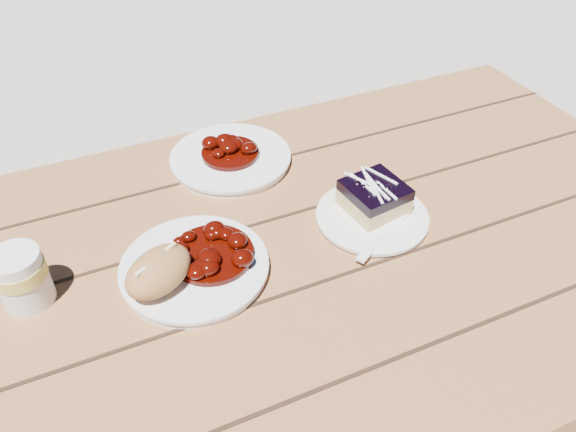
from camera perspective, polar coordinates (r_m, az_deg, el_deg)
name	(u,v)px	position (r m, az deg, el deg)	size (l,w,h in m)	color
picnic_table	(130,373)	(0.97, -15.76, -15.06)	(2.00, 1.55, 0.75)	brown
main_plate	(195,268)	(0.86, -9.45, -5.26)	(0.22, 0.22, 0.02)	white
goulash_stew	(211,247)	(0.85, -7.82, -3.10)	(0.13, 0.13, 0.04)	#3A0702
bread_roll	(159,271)	(0.81, -13.02, -5.48)	(0.11, 0.07, 0.06)	#A97541
dessert_plate	(372,217)	(0.95, 8.52, -0.14)	(0.18, 0.18, 0.01)	white
blueberry_cake	(374,197)	(0.94, 8.76, 1.97)	(0.10, 0.10, 0.05)	tan
fork_dessert	(379,238)	(0.90, 9.25, -2.22)	(0.03, 0.16, 0.01)	white
second_plate	(231,159)	(1.07, -5.84, 5.78)	(0.22, 0.22, 0.02)	white
second_stew	(230,146)	(1.06, -5.94, 7.07)	(0.11, 0.11, 0.04)	#3A0702
second_cup	(22,278)	(0.87, -25.42, -5.73)	(0.07, 0.07, 0.09)	white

